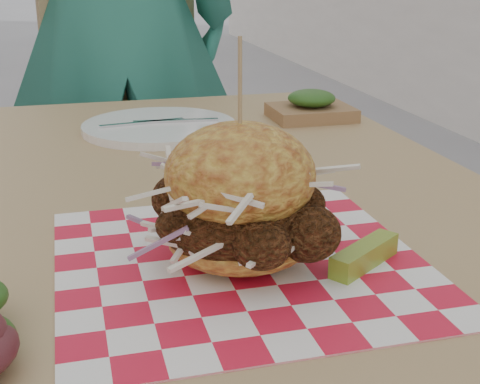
{
  "coord_description": "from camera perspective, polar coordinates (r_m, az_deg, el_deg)",
  "views": [
    {
      "loc": [
        -0.35,
        -0.55,
        1.04
      ],
      "look_at": [
        -0.2,
        0.04,
        0.82
      ],
      "focal_mm": 50.0,
      "sensor_mm": 36.0,
      "label": 1
    }
  ],
  "objects": [
    {
      "name": "patio_chair",
      "position": [
        1.83,
        -10.06,
        3.61
      ],
      "size": [
        0.5,
        0.51,
        0.95
      ],
      "rotation": [
        0.0,
        0.0,
        0.22
      ],
      "color": "tan",
      "rests_on": "ground"
    },
    {
      "name": "place_setting",
      "position": [
        1.19,
        -6.91,
        5.55
      ],
      "size": [
        0.27,
        0.27,
        0.02
      ],
      "color": "white",
      "rests_on": "patio_table"
    },
    {
      "name": "diner",
      "position": [
        1.8,
        -10.55,
        14.71
      ],
      "size": [
        0.67,
        0.45,
        1.81
      ],
      "primitive_type": "imported",
      "rotation": [
        0.0,
        0.0,
        3.12
      ],
      "color": "#2A7967",
      "rests_on": "ground"
    },
    {
      "name": "patio_table",
      "position": [
        0.92,
        -3.81,
        -4.28
      ],
      "size": [
        0.8,
        1.2,
        0.75
      ],
      "color": "tan",
      "rests_on": "ground"
    },
    {
      "name": "paper_liner",
      "position": [
        0.67,
        0.0,
        -5.95
      ],
      "size": [
        0.36,
        0.36,
        0.0
      ],
      "primitive_type": "cube",
      "color": "red",
      "rests_on": "patio_table"
    },
    {
      "name": "pickle_spear",
      "position": [
        0.67,
        10.58,
        -5.33
      ],
      "size": [
        0.09,
        0.07,
        0.02
      ],
      "primitive_type": "cube",
      "rotation": [
        0.0,
        0.0,
        0.6
      ],
      "color": "olive",
      "rests_on": "paper_liner"
    },
    {
      "name": "kraft_tray",
      "position": [
        1.28,
        6.1,
        7.21
      ],
      "size": [
        0.15,
        0.12,
        0.06
      ],
      "color": "olive",
      "rests_on": "patio_table"
    },
    {
      "name": "sandwich",
      "position": [
        0.65,
        0.0,
        -0.98
      ],
      "size": [
        0.19,
        0.19,
        0.22
      ],
      "color": "gold",
      "rests_on": "paper_liner"
    }
  ]
}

